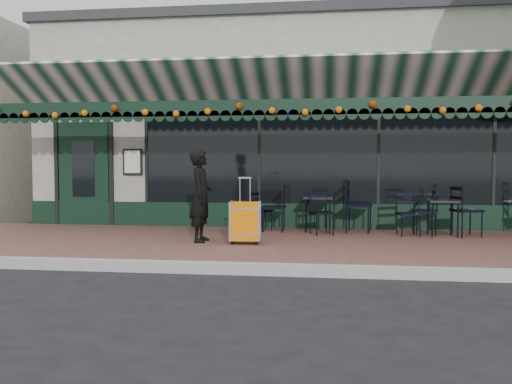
# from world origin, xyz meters

# --- Properties ---
(ground) EXTENTS (80.00, 80.00, 0.00)m
(ground) POSITION_xyz_m (0.00, 0.00, 0.00)
(ground) COLOR black
(ground) RESTS_ON ground
(sidewalk) EXTENTS (18.00, 4.00, 0.15)m
(sidewalk) POSITION_xyz_m (0.00, 2.00, 0.07)
(sidewalk) COLOR brown
(sidewalk) RESTS_ON ground
(curb) EXTENTS (18.00, 0.16, 0.15)m
(curb) POSITION_xyz_m (0.00, -0.08, 0.07)
(curb) COLOR #9E9E99
(curb) RESTS_ON ground
(restaurant_building) EXTENTS (12.00, 9.60, 4.50)m
(restaurant_building) POSITION_xyz_m (0.00, 7.84, 2.27)
(restaurant_building) COLOR gray
(restaurant_building) RESTS_ON ground
(woman) EXTENTS (0.38, 0.57, 1.55)m
(woman) POSITION_xyz_m (-1.70, 1.77, 0.92)
(woman) COLOR black
(woman) RESTS_ON sidewalk
(suitcase) EXTENTS (0.49, 0.29, 1.08)m
(suitcase) POSITION_xyz_m (-0.93, 1.59, 0.51)
(suitcase) COLOR orange
(suitcase) RESTS_ON sidewalk
(cafe_table_a) EXTENTS (0.53, 0.53, 0.65)m
(cafe_table_a) POSITION_xyz_m (2.47, 3.09, 0.73)
(cafe_table_a) COLOR black
(cafe_table_a) RESTS_ON sidewalk
(cafe_table_b) EXTENTS (0.55, 0.55, 0.67)m
(cafe_table_b) POSITION_xyz_m (0.22, 3.42, 0.75)
(cafe_table_b) COLOR black
(cafe_table_b) RESTS_ON sidewalk
(chair_a_left) EXTENTS (0.42, 0.42, 0.83)m
(chair_a_left) POSITION_xyz_m (2.18, 3.22, 0.56)
(chair_a_left) COLOR black
(chair_a_left) RESTS_ON sidewalk
(chair_a_right) EXTENTS (0.58, 0.58, 0.92)m
(chair_a_right) POSITION_xyz_m (2.88, 3.03, 0.61)
(chair_a_right) COLOR black
(chair_a_right) RESTS_ON sidewalk
(chair_a_front) EXTENTS (0.46, 0.46, 0.79)m
(chair_a_front) POSITION_xyz_m (1.85, 2.95, 0.55)
(chair_a_front) COLOR black
(chair_a_front) RESTS_ON sidewalk
(chair_b_left) EXTENTS (0.47, 0.47, 0.91)m
(chair_b_left) POSITION_xyz_m (-0.64, 3.32, 0.61)
(chair_b_left) COLOR black
(chair_b_left) RESTS_ON sidewalk
(chair_b_right) EXTENTS (0.58, 0.58, 1.00)m
(chair_b_right) POSITION_xyz_m (0.99, 3.40, 0.65)
(chair_b_right) COLOR black
(chair_b_right) RESTS_ON sidewalk
(chair_b_front) EXTENTS (0.51, 0.51, 0.78)m
(chair_b_front) POSITION_xyz_m (0.30, 2.94, 0.54)
(chair_b_front) COLOR black
(chair_b_front) RESTS_ON sidewalk
(chair_solo) EXTENTS (0.50, 0.50, 0.75)m
(chair_solo) POSITION_xyz_m (-0.90, 3.44, 0.53)
(chair_solo) COLOR black
(chair_solo) RESTS_ON sidewalk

